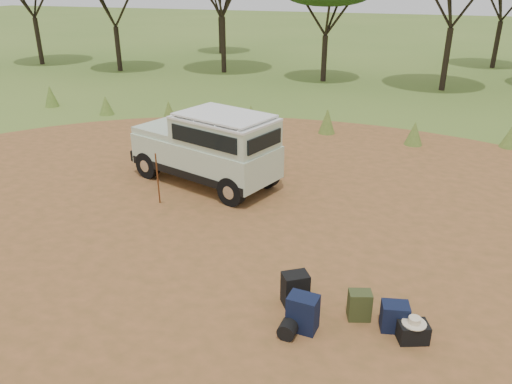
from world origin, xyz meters
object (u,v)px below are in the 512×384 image
(hard_case, at_px, (413,332))
(backpack_black, at_px, (295,289))
(duffel_navy, at_px, (395,317))
(backpack_navy, at_px, (303,313))
(safari_vehicle, at_px, (209,149))
(walking_staff, at_px, (158,179))
(backpack_olive, at_px, (359,305))

(hard_case, bearing_deg, backpack_black, 149.23)
(duffel_navy, bearing_deg, backpack_black, 162.81)
(backpack_navy, bearing_deg, duffel_navy, 23.88)
(safari_vehicle, xyz_separation_m, walking_staff, (-0.57, -1.77, -0.25))
(walking_staff, distance_m, hard_case, 6.86)
(walking_staff, height_order, backpack_olive, walking_staff)
(safari_vehicle, height_order, walking_staff, safari_vehicle)
(safari_vehicle, relative_size, hard_case, 9.71)
(backpack_olive, xyz_separation_m, duffel_navy, (0.57, -0.10, -0.02))
(backpack_black, bearing_deg, duffel_navy, -38.93)
(backpack_olive, relative_size, duffel_navy, 1.08)
(backpack_navy, relative_size, hard_case, 1.35)
(backpack_black, xyz_separation_m, hard_case, (1.97, -0.35, -0.14))
(backpack_black, relative_size, backpack_navy, 0.96)
(walking_staff, relative_size, duffel_navy, 3.19)
(safari_vehicle, xyz_separation_m, backpack_navy, (3.81, -5.15, -0.67))
(hard_case, bearing_deg, backpack_navy, 168.26)
(backpack_olive, height_order, hard_case, backpack_olive)
(backpack_black, relative_size, backpack_olive, 1.16)
(backpack_black, height_order, duffel_navy, backpack_black)
(duffel_navy, bearing_deg, hard_case, -44.69)
(backpack_black, xyz_separation_m, backpack_navy, (0.28, -0.62, 0.01))
(safari_vehicle, xyz_separation_m, hard_case, (5.50, -4.89, -0.82))
(backpack_navy, bearing_deg, backpack_black, 120.11)
(backpack_navy, relative_size, backpack_olive, 1.20)
(walking_staff, bearing_deg, duffel_navy, -55.46)
(walking_staff, bearing_deg, backpack_olive, -57.09)
(backpack_navy, bearing_deg, walking_staff, 148.08)
(duffel_navy, bearing_deg, walking_staff, 141.38)
(safari_vehicle, distance_m, walking_staff, 1.87)
(hard_case, bearing_deg, backpack_olive, 140.81)
(safari_vehicle, height_order, backpack_olive, safari_vehicle)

